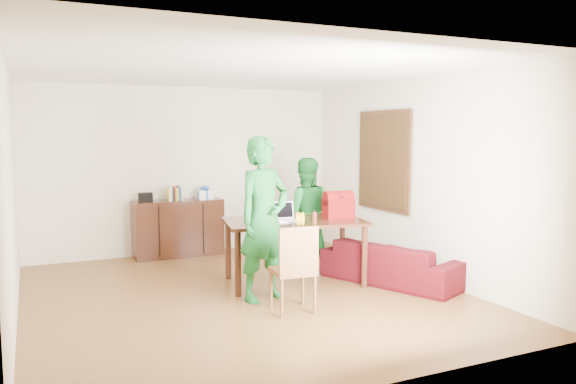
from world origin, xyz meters
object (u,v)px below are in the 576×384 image
bottle (314,217)px  sofa (392,263)px  laptop (283,218)px  red_bag (338,207)px  person_far (305,213)px  person_near (264,219)px  table (294,228)px  chair (293,286)px

bottle → sofa: 1.27m
laptop → bottle: size_ratio=2.26×
red_bag → laptop: bearing=-179.8°
person_far → red_bag: 0.81m
sofa → person_near: bearing=66.2°
laptop → person_near: bearing=-123.5°
bottle → red_bag: (0.52, 0.31, 0.06)m
person_near → sofa: bearing=-18.1°
table → person_far: bearing=64.9°
person_far → sofa: size_ratio=0.87×
chair → red_bag: bearing=45.6°
person_far → bottle: size_ratio=9.52×
person_far → sofa: bearing=139.8°
person_far → red_bag: bearing=118.7°
chair → red_bag: (1.12, 0.97, 0.70)m
person_far → laptop: bearing=68.1°
table → bottle: bottle is taller
person_near → laptop: size_ratio=5.04×
person_near → chair: bearing=-95.9°
person_near → sofa: 1.93m
chair → laptop: 1.24m
laptop → sofa: bearing=-9.0°
table → sofa: bearing=-13.8°
chair → bottle: bearing=52.4°
table → sofa: size_ratio=1.04×
chair → sofa: bearing=22.3°
person_near → bottle: bearing=-9.3°
table → laptop: (-0.18, -0.04, 0.15)m
red_bag → person_far: bearing=102.1°
person_far → chair: bearing=80.8°
person_far → sofa: 1.49m
person_near → laptop: bearing=28.2°
laptop → sofa: 1.55m
person_far → bottle: (-0.41, -1.09, 0.11)m
table → person_far: 0.85m
chair → sofa: size_ratio=0.52×
chair → laptop: (0.35, 1.03, 0.60)m
table → bottle: bearing=-67.7°
person_far → laptop: size_ratio=4.21×
person_near → person_far: size_ratio=1.20×
sofa → bottle: bearing=60.4°
person_far → table: bearing=75.1°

